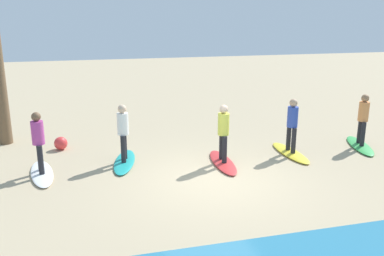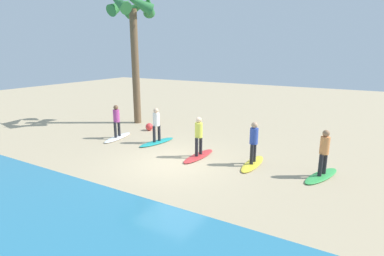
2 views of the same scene
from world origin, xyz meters
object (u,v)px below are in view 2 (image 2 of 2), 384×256
Objects in this scene: surfer_green at (324,149)px; surfboard_teal at (157,142)px; palm_tree at (133,19)px; surfer_white at (117,119)px; surfboard_yellow at (253,164)px; surfer_red at (199,133)px; surfboard_red at (199,156)px; surfer_teal at (156,122)px; beach_ball at (149,127)px; surfboard_white at (118,137)px; surfboard_green at (321,176)px; surfer_yellow at (254,140)px.

surfer_green is 0.78× the size of surfboard_teal.
surfer_white is at bearing 113.19° from palm_tree.
surfer_red reaches higher than surfboard_yellow.
surfboard_yellow and surfboard_red have the same top height.
palm_tree reaches higher than surfer_teal.
beach_ball is at bearing -121.96° from surfboard_teal.
surfboard_red is at bearing 76.90° from surfboard_white.
surfboard_red is 1.28× the size of surfer_white.
surfer_white is (0.00, 0.00, 0.99)m from surfboard_white.
surfer_green is 1.00× the size of surfer_white.
surfboard_green is 9.77m from surfboard_white.
beach_ball is at bearing 160.49° from surfboard_white.
surfer_teal is at bearing -74.68° from surfboard_green.
surfboard_teal is (7.54, -0.40, 0.00)m from surfboard_green.
surfer_white is 6.21m from palm_tree.
surfboard_green is 1.00× the size of surfboard_teal.
surfer_yellow is 5.13m from surfboard_teal.
beach_ball is (1.83, -1.75, -0.83)m from surfer_teal.
surfer_red is at bearing -67.47° from surfboard_green.
surfboard_green is 2.52m from surfboard_yellow.
surfboard_teal is at bearing -171.13° from surfer_white.
surfboard_red is 9.54m from palm_tree.
surfboard_green is 0.27× the size of palm_tree.
surfboard_green is at bearing 167.08° from beach_ball.
surfer_teal is at bearing -95.95° from surfboard_yellow.
beach_ball is at bearing -28.72° from surfer_red.
surfer_red is 2.84m from surfer_teal.
palm_tree is at bearing -21.42° from surfer_yellow.
surfer_white reaches higher than surfboard_red.
surfboard_teal is at bearing -15.31° from surfer_red.
surfboard_red is 1.28× the size of surfer_red.
surfboard_red is 5.09m from surfer_white.
surfboard_yellow is 1.00× the size of surfboard_red.
surfboard_green is 0.99m from surfer_green.
surfer_green is 4.81m from surfer_red.
surfer_red reaches higher than surfboard_red.
surfer_yellow is at bearing 161.96° from beach_ball.
surfboard_red is (4.80, 0.35, -0.99)m from surfer_green.
surfer_white is at bearing -0.28° from surfer_green.
surfboard_white is 7.05m from palm_tree.
surfer_yellow and surfer_teal have the same top height.
palm_tree reaches higher than surfboard_yellow.
surfboard_teal is 0.27× the size of palm_tree.
surfer_yellow and surfer_white have the same top height.
surfboard_red is at bearing -83.70° from surfboard_yellow.
surfboard_red is 4.99m from surfboard_white.
surfboard_yellow is 1.00× the size of surfboard_teal.
palm_tree is at bearing -29.92° from surfer_red.
surfer_red is 1.00× the size of surfer_teal.
surfer_red is at bearing 4.20° from surfer_green.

